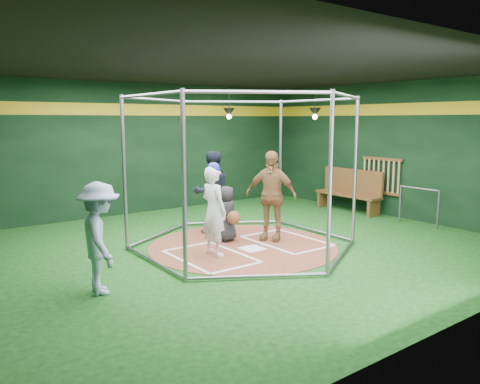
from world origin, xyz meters
TOP-DOWN VIEW (x-y plane):
  - room_shell at (0.00, 0.01)m, footprint 10.10×9.10m
  - clay_disc at (0.00, 0.00)m, footprint 3.80×3.80m
  - home_plate at (0.00, -0.30)m, footprint 0.43×0.43m
  - batter_box_left at (-0.95, -0.25)m, footprint 1.17×1.77m
  - batter_box_right at (0.95, -0.25)m, footprint 1.17×1.77m
  - batting_cage at (-0.00, -0.00)m, footprint 4.05×4.67m
  - bat_rack at (4.93, 0.40)m, footprint 0.07×1.25m
  - pendant_lamp_near at (2.20, 3.60)m, footprint 0.34×0.34m
  - pendant_lamp_far at (4.00, 2.00)m, footprint 0.34×0.34m
  - batter_figure at (-0.82, -0.19)m, footprint 0.45×0.65m
  - visitor_leopard at (0.77, 0.06)m, footprint 0.98×1.18m
  - catcher_figure at (-0.04, 0.50)m, footprint 0.65×0.65m
  - umpire at (0.13, 1.35)m, footprint 0.99×0.82m
  - bystander_blue at (-3.21, -0.81)m, footprint 0.79×1.16m
  - dugout_bench at (4.64, 1.20)m, footprint 0.47×2.02m
  - steel_railing at (4.55, -1.00)m, footprint 0.05×1.07m

SIDE VIEW (x-z plane):
  - clay_disc at x=0.00m, z-range 0.00..0.01m
  - batter_box_left at x=-0.95m, z-range 0.01..0.02m
  - batter_box_right at x=0.95m, z-range 0.01..0.02m
  - home_plate at x=0.00m, z-range 0.01..0.02m
  - catcher_figure at x=-0.04m, z-range 0.01..1.17m
  - dugout_bench at x=4.64m, z-range 0.01..1.19m
  - steel_railing at x=4.55m, z-range 0.15..1.08m
  - bystander_blue at x=-3.21m, z-range 0.00..1.65m
  - batter_figure at x=-0.82m, z-range 0.01..1.76m
  - umpire at x=0.13m, z-range 0.01..1.85m
  - visitor_leopard at x=0.77m, z-range 0.01..1.90m
  - bat_rack at x=4.93m, z-range 0.56..1.54m
  - batting_cage at x=0.00m, z-range 0.00..3.00m
  - room_shell at x=0.00m, z-range -0.01..3.52m
  - pendant_lamp_near at x=2.20m, z-range 2.29..3.19m
  - pendant_lamp_far at x=4.00m, z-range 2.29..3.19m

